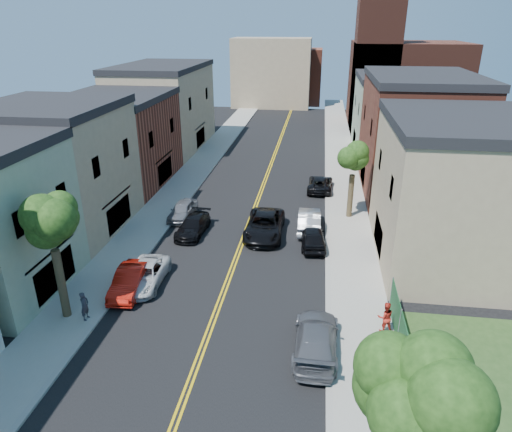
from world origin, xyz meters
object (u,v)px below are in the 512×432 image
at_px(white_pickup, 145,275).
at_px(black_car_left, 193,226).
at_px(grey_car_left, 183,210).
at_px(dark_car_right_far, 320,184).
at_px(pedestrian_right, 385,317).
at_px(black_car_right, 313,237).
at_px(grey_car_right, 316,339).
at_px(red_sedan, 130,281).
at_px(silver_car_right, 309,220).
at_px(black_suv_lane, 265,225).
at_px(pedestrian_left, 85,306).

height_order(white_pickup, black_car_left, black_car_left).
height_order(grey_car_left, dark_car_right_far, grey_car_left).
bearing_deg(pedestrian_right, white_pickup, -21.64).
relative_size(white_pickup, black_car_right, 1.09).
bearing_deg(white_pickup, grey_car_right, -26.17).
bearing_deg(grey_car_right, pedestrian_right, -149.61).
distance_m(red_sedan, pedestrian_right, 14.61).
height_order(dark_car_right_far, pedestrian_right, pedestrian_right).
distance_m(silver_car_right, black_suv_lane, 3.58).
relative_size(grey_car_left, black_car_left, 0.90).
xyz_separation_m(black_car_right, silver_car_right, (-0.34, 2.78, 0.06)).
bearing_deg(white_pickup, black_car_right, 32.16).
distance_m(black_car_right, dark_car_right_far, 11.87).
bearing_deg(white_pickup, dark_car_right_far, 59.34).
bearing_deg(grey_car_left, silver_car_right, -1.53).
relative_size(black_car_right, dark_car_right_far, 0.89).
xyz_separation_m(grey_car_left, black_suv_lane, (6.97, -2.30, 0.12)).
relative_size(dark_car_right_far, pedestrian_right, 2.86).
distance_m(grey_car_right, black_car_right, 11.43).
height_order(red_sedan, dark_car_right_far, red_sedan).
bearing_deg(white_pickup, silver_car_right, 42.90).
relative_size(red_sedan, black_car_right, 1.01).
relative_size(white_pickup, grey_car_right, 0.90).
distance_m(white_pickup, black_car_left, 7.50).
height_order(black_suv_lane, pedestrian_right, pedestrian_right).
distance_m(grey_car_left, silver_car_right, 10.28).
bearing_deg(black_car_left, red_sedan, -97.60).
xyz_separation_m(white_pickup, silver_car_right, (9.65, 9.36, 0.14)).
bearing_deg(pedestrian_right, pedestrian_left, -5.72).
bearing_deg(dark_car_right_far, black_suv_lane, 71.38).
relative_size(grey_car_left, silver_car_right, 0.85).
distance_m(dark_car_right_far, black_suv_lane, 11.27).
distance_m(red_sedan, white_pickup, 1.05).
relative_size(white_pickup, silver_car_right, 0.97).
xyz_separation_m(red_sedan, silver_car_right, (10.24, 10.21, 0.08)).
bearing_deg(dark_car_right_far, red_sedan, 62.64).
bearing_deg(grey_car_left, red_sedan, -86.74).
distance_m(black_car_left, dark_car_right_far, 14.48).
xyz_separation_m(red_sedan, grey_car_right, (11.00, -3.98, 0.04)).
distance_m(red_sedan, black_car_right, 12.93).
xyz_separation_m(black_car_left, pedestrian_left, (-2.80, -11.45, 0.30)).
bearing_deg(black_car_right, red_sedan, 29.16).
bearing_deg(red_sedan, pedestrian_left, -115.31).
xyz_separation_m(black_car_right, pedestrian_right, (3.88, -9.50, 0.26)).
height_order(black_car_left, black_suv_lane, black_suv_lane).
bearing_deg(dark_car_right_far, silver_car_right, 87.55).
bearing_deg(grey_car_left, dark_car_right_far, 40.06).
xyz_separation_m(grey_car_left, black_car_left, (1.60, -2.78, -0.04)).
xyz_separation_m(silver_car_right, pedestrian_left, (-11.44, -13.38, 0.17)).
bearing_deg(black_car_left, pedestrian_left, -100.40).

